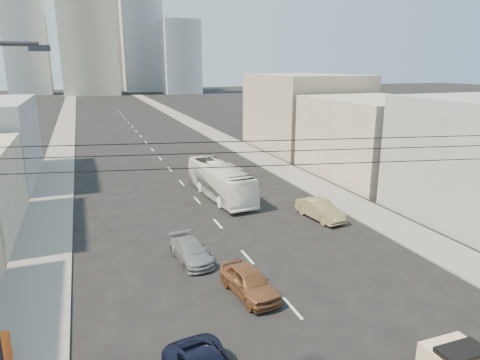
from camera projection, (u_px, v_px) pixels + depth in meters
sidewalk_left at (64, 133)px, 72.71m from camera, size 3.50×180.00×0.12m
sidewalk_right at (198, 126)px, 80.55m from camera, size 3.50×180.00×0.12m
lane_dashes at (149, 146)px, 61.25m from camera, size 0.15×104.00×0.01m
city_bus at (220, 181)px, 37.38m from camera, size 3.19×10.82×2.97m
sedan_brown at (249, 282)px, 21.56m from camera, size 2.24×4.40×1.43m
sedan_tan at (320, 210)px, 32.19m from camera, size 2.15×4.57×1.45m
sedan_grey at (191, 251)px, 25.31m from camera, size 2.10×4.33×1.21m
overhead_wires at (406, 149)px, 12.27m from camera, size 23.01×5.02×0.72m
bldg_right_mid at (375, 138)px, 44.08m from camera, size 11.00×14.00×8.00m
bldg_right_far at (304, 112)px, 58.47m from camera, size 12.00×16.00×10.00m
high_rise_tower at (85, 12)px, 158.01m from camera, size 20.00×20.00×60.00m
midrise_ne at (142, 43)px, 181.56m from camera, size 16.00×16.00×40.00m
midrise_nw at (27, 49)px, 163.12m from camera, size 15.00×15.00×34.00m
midrise_back at (110, 40)px, 190.61m from camera, size 18.00×18.00×44.00m
midrise_east at (180, 57)px, 169.03m from camera, size 14.00×14.00×28.00m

